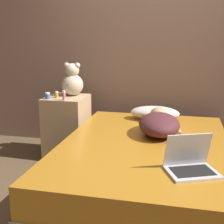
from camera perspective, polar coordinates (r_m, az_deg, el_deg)
The scene contains 11 objects.
ground_plane at distance 2.80m, azimuth 5.87°, elevation -14.92°, with size 12.00×12.00×0.00m, color brown.
wall_back at distance 3.72m, azimuth 8.85°, elevation 12.96°, with size 8.00×0.06×2.60m.
bed at distance 2.69m, azimuth 5.99°, elevation -10.43°, with size 1.39×1.97×0.48m.
nightstand at distance 3.55m, azimuth -8.21°, elevation -2.68°, with size 0.43×0.47×0.69m.
pillow at distance 3.29m, azimuth 7.84°, elevation -0.18°, with size 0.51×0.27×0.14m.
person_lying at distance 2.83m, azimuth 8.69°, elevation -2.05°, with size 0.41×0.72×0.19m.
laptop at distance 2.09m, azimuth 14.15°, elevation -9.11°, with size 0.38×0.34×0.24m.
teddy_bear at distance 3.52m, azimuth -7.24°, elevation 5.59°, with size 0.24×0.24×0.37m.
bottle_pink at distance 3.26m, azimuth -8.78°, elevation 2.99°, with size 0.03×0.03×0.11m.
bottle_orange at distance 3.44m, azimuth -10.09°, elevation 3.17°, with size 0.04×0.04×0.07m.
bottle_blue at distance 3.38m, azimuth -11.70°, elevation 2.93°, with size 0.05×0.05×0.07m.
Camera 1 is at (0.27, -2.44, 1.33)m, focal length 50.00 mm.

